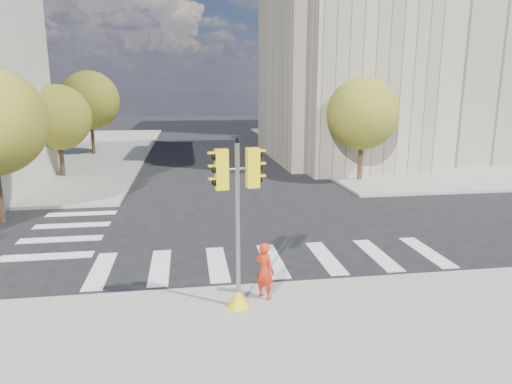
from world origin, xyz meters
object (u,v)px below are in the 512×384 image
(traffic_signal, at_px, (238,239))
(lamp_far, at_px, (298,98))
(photographer, at_px, (265,270))
(lamp_near, at_px, (348,103))

(traffic_signal, bearing_deg, lamp_far, 64.24)
(lamp_far, distance_m, traffic_signal, 34.76)
(lamp_far, relative_size, photographer, 5.38)
(lamp_near, bearing_deg, photographer, -115.11)
(lamp_near, height_order, lamp_far, same)
(lamp_near, relative_size, photographer, 5.38)
(lamp_near, distance_m, photographer, 21.19)
(lamp_near, height_order, traffic_signal, lamp_near)
(photographer, bearing_deg, lamp_near, -69.99)
(lamp_near, bearing_deg, lamp_far, 90.00)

